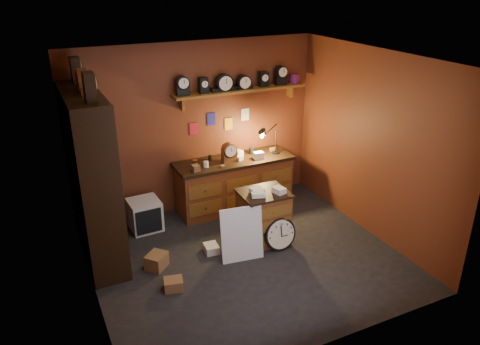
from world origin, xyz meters
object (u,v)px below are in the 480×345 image
Objects in this scene: shelving_unit at (89,172)px; workbench at (234,181)px; low_cabinet at (264,215)px; big_round_clock at (280,234)px.

workbench is at bearing 12.17° from shelving_unit.
low_cabinet is 0.37m from big_round_clock.
workbench is 1.47m from big_round_clock.
shelving_unit is 2.46m from low_cabinet.
workbench reaches higher than low_cabinet.
workbench is 4.03× the size of big_round_clock.
shelving_unit reaches higher than big_round_clock.
low_cabinet is at bearing -93.51° from workbench.
workbench reaches higher than big_round_clock.
big_round_clock is at bearing -22.30° from shelving_unit.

